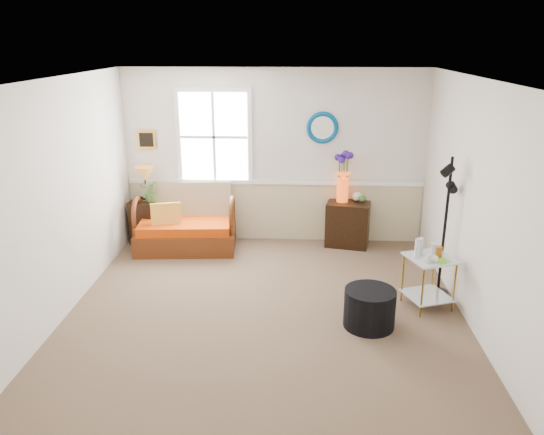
{
  "coord_description": "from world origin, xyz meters",
  "views": [
    {
      "loc": [
        0.35,
        -5.29,
        2.98
      ],
      "look_at": [
        0.07,
        0.37,
        1.06
      ],
      "focal_mm": 35.0,
      "sensor_mm": 36.0,
      "label": 1
    }
  ],
  "objects_px": {
    "ottoman": "(369,308)",
    "lamp_stand": "(145,221)",
    "cabinet": "(348,224)",
    "floor_lamp": "(445,228)",
    "loveseat": "(185,219)",
    "side_table": "(428,282)"
  },
  "relations": [
    {
      "from": "lamp_stand",
      "to": "floor_lamp",
      "type": "relative_size",
      "value": 0.39
    },
    {
      "from": "lamp_stand",
      "to": "cabinet",
      "type": "height_order",
      "value": "cabinet"
    },
    {
      "from": "loveseat",
      "to": "ottoman",
      "type": "relative_size",
      "value": 2.58
    },
    {
      "from": "loveseat",
      "to": "lamp_stand",
      "type": "xyz_separation_m",
      "value": [
        -0.68,
        0.25,
        -0.14
      ]
    },
    {
      "from": "loveseat",
      "to": "lamp_stand",
      "type": "bearing_deg",
      "value": 155.53
    },
    {
      "from": "side_table",
      "to": "cabinet",
      "type": "bearing_deg",
      "value": 111.83
    },
    {
      "from": "loveseat",
      "to": "floor_lamp",
      "type": "distance_m",
      "value": 3.65
    },
    {
      "from": "floor_lamp",
      "to": "loveseat",
      "type": "bearing_deg",
      "value": 135.9
    },
    {
      "from": "cabinet",
      "to": "floor_lamp",
      "type": "relative_size",
      "value": 0.39
    },
    {
      "from": "cabinet",
      "to": "ottoman",
      "type": "distance_m",
      "value": 2.39
    },
    {
      "from": "loveseat",
      "to": "side_table",
      "type": "distance_m",
      "value": 3.58
    },
    {
      "from": "ottoman",
      "to": "side_table",
      "type": "bearing_deg",
      "value": 33.36
    },
    {
      "from": "floor_lamp",
      "to": "ottoman",
      "type": "distance_m",
      "value": 1.42
    },
    {
      "from": "lamp_stand",
      "to": "ottoman",
      "type": "xyz_separation_m",
      "value": [
        3.12,
        -2.38,
        -0.12
      ]
    },
    {
      "from": "cabinet",
      "to": "floor_lamp",
      "type": "height_order",
      "value": "floor_lamp"
    },
    {
      "from": "cabinet",
      "to": "side_table",
      "type": "relative_size",
      "value": 1.08
    },
    {
      "from": "loveseat",
      "to": "cabinet",
      "type": "distance_m",
      "value": 2.42
    },
    {
      "from": "side_table",
      "to": "ottoman",
      "type": "relative_size",
      "value": 1.12
    },
    {
      "from": "lamp_stand",
      "to": "floor_lamp",
      "type": "distance_m",
      "value": 4.39
    },
    {
      "from": "ottoman",
      "to": "cabinet",
      "type": "bearing_deg",
      "value": 90.9
    },
    {
      "from": "ottoman",
      "to": "lamp_stand",
      "type": "bearing_deg",
      "value": 142.62
    },
    {
      "from": "cabinet",
      "to": "floor_lamp",
      "type": "xyz_separation_m",
      "value": [
        0.99,
        -1.56,
        0.52
      ]
    }
  ]
}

